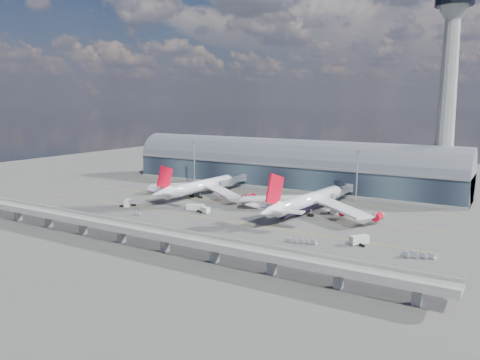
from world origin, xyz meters
The scene contains 20 objects.
ground centered at (0.00, 0.00, 0.00)m, with size 500.00×500.00×0.00m, color #474744.
taxi_lines centered at (0.00, 22.11, 0.01)m, with size 200.00×80.12×0.01m.
terminal centered at (0.00, 77.99, 11.34)m, with size 200.00×30.00×28.00m.
control_tower centered at (85.00, 83.00, 51.64)m, with size 19.00×19.00×103.00m.
guideway centered at (0.00, -55.00, 5.29)m, with size 220.00×8.50×7.20m.
floodlight_mast_left centered at (-50.00, 55.00, 13.63)m, with size 3.00×0.70×25.70m.
floodlight_mast_right centered at (50.00, 55.00, 13.63)m, with size 3.00×0.70×25.70m.
airliner_left centered at (-24.54, 23.57, 5.67)m, with size 62.00×65.15×19.85m.
airliner_right centered at (39.55, 17.77, 5.75)m, with size 66.89×69.95×22.19m.
jet_bridge_left centered at (-20.90, 53.12, 5.18)m, with size 4.40×28.00×7.25m.
jet_bridge_right centered at (43.26, 51.18, 5.18)m, with size 4.40×32.00×7.25m.
service_truck_0 centered at (-39.67, -11.84, 1.66)m, with size 6.52×7.81×3.21m.
service_truck_1 centered at (-0.38, -3.55, 1.41)m, with size 5.27×3.52×2.80m.
service_truck_2 centered at (-7.02, -2.02, 1.54)m, with size 8.35×5.59×2.95m.
service_truck_3 centered at (72.98, -13.98, 1.64)m, with size 6.14×6.77×3.21m.
service_truck_4 centered at (48.59, 25.60, 1.28)m, with size 3.32×4.79×2.54m.
service_truck_5 centered at (-48.47, 23.69, 1.37)m, with size 4.61×5.86×2.68m.
cargo_train_0 centered at (-23.99, -21.94, 0.76)m, with size 4.47×2.69×1.45m.
cargo_train_1 centered at (55.26, -22.87, 0.75)m, with size 10.93×3.67×1.45m.
cargo_train_2 centered at (93.71, -18.07, 0.91)m, with size 10.33×5.48×1.75m.
Camera 1 is at (119.18, -169.86, 49.01)m, focal length 35.00 mm.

